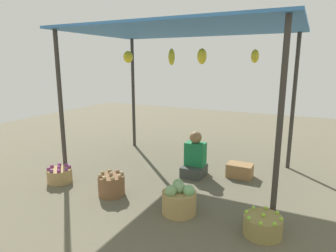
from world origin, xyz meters
The scene contains 8 objects.
ground_plane centered at (0.00, 0.00, 0.00)m, with size 14.00×14.00×0.00m, color brown.
market_stall_structure centered at (-0.01, 0.00, 2.30)m, with size 3.69×2.47×2.48m.
vendor_person centered at (0.27, -0.03, 0.30)m, with size 0.36×0.44×0.78m.
basket_purple_onions centered at (-1.61, -1.31, 0.12)m, with size 0.40×0.40×0.28m.
basket_potatoes centered at (-0.55, -1.31, 0.16)m, with size 0.39×0.39×0.35m.
basket_cabbages centered at (0.57, -1.36, 0.18)m, with size 0.45×0.45×0.43m.
basket_limes centered at (1.63, -1.40, 0.12)m, with size 0.43×0.43×0.27m.
wooden_crate_near_vendor centered at (0.99, 0.24, 0.12)m, with size 0.42×0.29×0.23m, color olive.
Camera 1 is at (2.01, -4.58, 1.93)m, focal length 31.44 mm.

